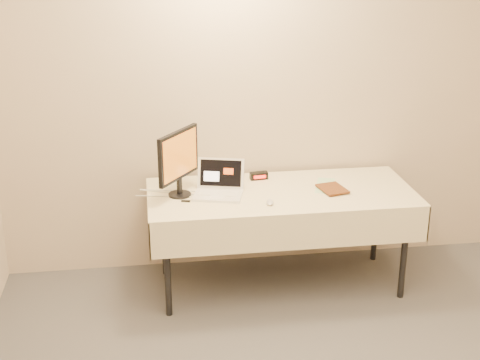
{
  "coord_description": "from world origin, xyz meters",
  "views": [
    {
      "loc": [
        -0.91,
        -2.21,
        2.45
      ],
      "look_at": [
        -0.3,
        1.99,
        0.86
      ],
      "focal_mm": 50.0,
      "sensor_mm": 36.0,
      "label": 1
    }
  ],
  "objects": [
    {
      "name": "back_wall",
      "position": [
        0.0,
        2.5,
        1.35
      ],
      "size": [
        4.0,
        0.1,
        2.7
      ],
      "primitive_type": "cube",
      "color": "beige",
      "rests_on": "ground"
    },
    {
      "name": "table",
      "position": [
        0.0,
        2.05,
        0.68
      ],
      "size": [
        1.86,
        0.81,
        0.74
      ],
      "color": "black",
      "rests_on": "ground"
    },
    {
      "name": "laptop",
      "position": [
        -0.43,
        2.07,
        0.79
      ],
      "size": [
        0.39,
        0.37,
        0.22
      ],
      "rotation": [
        0.0,
        0.0,
        -0.26
      ],
      "color": "white",
      "rests_on": "table"
    },
    {
      "name": "monitor",
      "position": [
        -0.71,
        2.07,
        1.01
      ],
      "size": [
        0.29,
        0.38,
        0.46
      ],
      "rotation": [
        0.0,
        0.0,
        0.94
      ],
      "color": "black",
      "rests_on": "table"
    },
    {
      "name": "book",
      "position": [
        0.28,
        1.99,
        0.85
      ],
      "size": [
        0.17,
        0.06,
        0.22
      ],
      "primitive_type": "imported",
      "rotation": [
        0.0,
        0.0,
        0.21
      ],
      "color": "#984D1B",
      "rests_on": "table"
    },
    {
      "name": "alarm_clock",
      "position": [
        -0.11,
        2.31,
        0.76
      ],
      "size": [
        0.13,
        0.07,
        0.05
      ],
      "rotation": [
        0.0,
        0.0,
        0.11
      ],
      "color": "black",
      "rests_on": "table"
    },
    {
      "name": "clicker",
      "position": [
        -0.12,
        1.83,
        0.75
      ],
      "size": [
        0.06,
        0.11,
        0.02
      ],
      "primitive_type": "ellipsoid",
      "rotation": [
        0.0,
        0.0,
        -0.14
      ],
      "color": "silver",
      "rests_on": "table"
    },
    {
      "name": "paper_form",
      "position": [
        0.33,
        2.11,
        0.74
      ],
      "size": [
        0.22,
        0.34,
        0.0
      ],
      "primitive_type": "cube",
      "rotation": [
        0.0,
        0.0,
        -0.34
      ],
      "color": "#B8E2B4",
      "rests_on": "table"
    },
    {
      "name": "usb_dongle",
      "position": [
        -0.67,
        1.95,
        0.74
      ],
      "size": [
        0.06,
        0.03,
        0.01
      ],
      "primitive_type": "cube",
      "rotation": [
        0.0,
        0.0,
        -0.26
      ],
      "color": "black",
      "rests_on": "table"
    }
  ]
}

